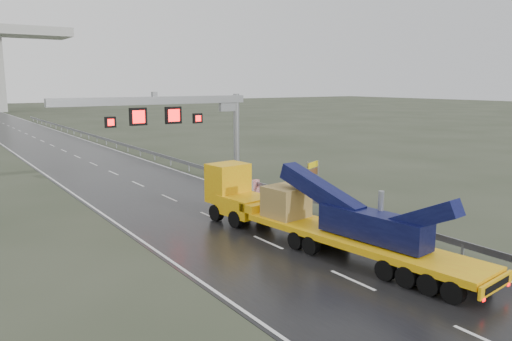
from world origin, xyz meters
TOP-DOWN VIEW (x-y plane):
  - ground at (0.00, 0.00)m, footprint 400.00×400.00m
  - road at (0.00, 40.00)m, footprint 11.00×200.00m
  - guardrail at (6.10, 30.00)m, footprint 0.20×140.00m
  - sign_gantry at (2.10, 17.99)m, footprint 14.90×1.20m
  - heavy_haul_truck at (1.59, 3.33)m, footprint 4.39×17.16m
  - exit_sign_pair at (9.00, 11.01)m, footprint 1.36×0.66m
  - striped_barrier at (6.00, 14.00)m, footprint 0.61×0.36m

SIDE VIEW (x-z plane):
  - ground at x=0.00m, z-range 0.00..0.00m
  - road at x=0.00m, z-range 0.00..0.02m
  - striped_barrier at x=6.00m, z-range 0.00..0.99m
  - guardrail at x=6.10m, z-range 0.00..1.40m
  - heavy_haul_truck at x=1.59m, z-range -0.45..3.54m
  - exit_sign_pair at x=9.00m, z-range 0.50..3.01m
  - sign_gantry at x=2.10m, z-range 1.90..9.33m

